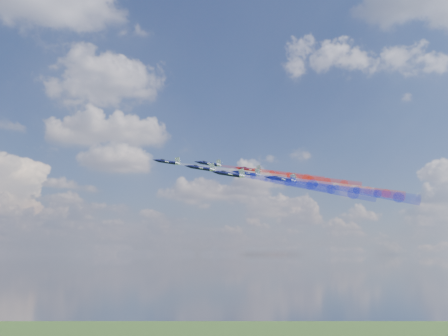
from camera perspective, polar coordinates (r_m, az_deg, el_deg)
name	(u,v)px	position (r m, az deg, el deg)	size (l,w,h in m)	color
jet_lead	(167,162)	(176.13, -6.44, 0.69)	(8.37, 10.46, 2.79)	black
trail_lead	(232,172)	(171.22, 0.94, -0.42)	(3.49, 36.98, 3.49)	white
jet_inner_left	(201,168)	(160.08, -2.64, -0.01)	(8.37, 10.46, 2.79)	black
trail_inner_left	(273,179)	(156.87, 5.55, -1.24)	(3.49, 36.98, 3.49)	#1923DC
jet_inner_right	(209,164)	(182.53, -1.72, 0.49)	(8.37, 10.46, 2.79)	black
trail_inner_right	(272,173)	(179.44, 5.45, -0.58)	(3.49, 36.98, 3.49)	red
jet_outer_left	(229,174)	(145.72, 0.61, -0.71)	(8.37, 10.46, 2.79)	black
trail_outer_left	(309,186)	(144.01, 9.64, -2.05)	(3.49, 36.98, 3.49)	#1923DC
jet_center_third	(247,173)	(169.01, 2.61, -0.61)	(8.37, 10.46, 2.79)	black
trail_center_third	(316,184)	(167.84, 10.39, -1.76)	(3.49, 36.98, 3.49)	white
jet_outer_right	(249,169)	(190.01, 2.87, -0.17)	(8.37, 10.46, 2.79)	black
trail_outer_right	(310,179)	(188.74, 9.78, -1.19)	(3.49, 36.98, 3.49)	red
jet_rear_left	(281,179)	(157.53, 6.52, -1.27)	(8.37, 10.46, 2.79)	black
trail_rear_left	(357,191)	(158.07, 14.83, -2.49)	(3.49, 36.98, 3.49)	#1923DC
jet_rear_right	(284,178)	(180.20, 6.83, -1.13)	(8.37, 10.46, 2.79)	black
trail_rear_right	(350,188)	(180.64, 14.10, -2.19)	(3.49, 36.98, 3.49)	red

